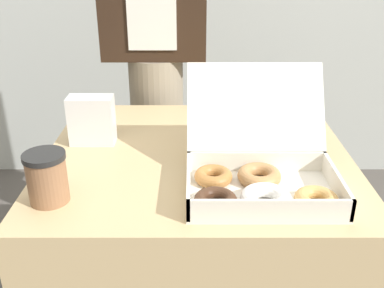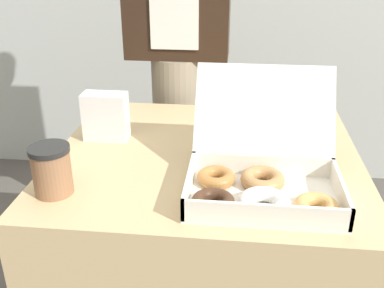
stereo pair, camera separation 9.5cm
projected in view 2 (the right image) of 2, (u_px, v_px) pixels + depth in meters
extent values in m
cube|color=tan|center=(205.00, 264.00, 1.37)|extent=(0.81, 0.75, 0.75)
cube|color=white|center=(263.00, 198.00, 0.99)|extent=(0.34, 0.23, 0.01)
cube|color=white|center=(189.00, 183.00, 1.00)|extent=(0.01, 0.23, 0.05)
cube|color=white|center=(341.00, 192.00, 0.97)|extent=(0.01, 0.23, 0.05)
cube|color=white|center=(266.00, 215.00, 0.88)|extent=(0.34, 0.01, 0.05)
cube|color=white|center=(262.00, 165.00, 1.08)|extent=(0.34, 0.01, 0.05)
cube|color=white|center=(264.00, 109.00, 1.09)|extent=(0.34, 0.13, 0.19)
torus|color=#422819|center=(213.00, 202.00, 0.95)|extent=(0.13, 0.13, 0.03)
torus|color=#A87038|center=(216.00, 177.00, 1.05)|extent=(0.13, 0.13, 0.03)
torus|color=white|center=(264.00, 203.00, 0.94)|extent=(0.13, 0.13, 0.03)
torus|color=#B27F4C|center=(263.00, 179.00, 1.03)|extent=(0.14, 0.14, 0.03)
torus|color=tan|center=(316.00, 207.00, 0.93)|extent=(0.12, 0.12, 0.03)
cylinder|color=#8C6042|center=(52.00, 172.00, 1.00)|extent=(0.09, 0.09, 0.10)
cylinder|color=black|center=(49.00, 149.00, 0.98)|extent=(0.09, 0.09, 0.01)
cube|color=silver|center=(106.00, 116.00, 1.27)|extent=(0.12, 0.06, 0.14)
cylinder|color=gray|center=(180.00, 163.00, 1.84)|extent=(0.20, 0.20, 0.88)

